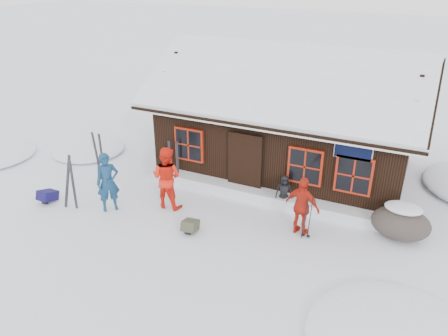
{
  "coord_description": "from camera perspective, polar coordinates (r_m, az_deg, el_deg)",
  "views": [
    {
      "loc": [
        5.59,
        -9.05,
        6.81
      ],
      "look_at": [
        0.65,
        1.41,
        1.3
      ],
      "focal_mm": 35.0,
      "sensor_mm": 36.0,
      "label": 1
    }
  ],
  "objects": [
    {
      "name": "skier_orange_left",
      "position": [
        13.09,
        -7.5,
        -1.25
      ],
      "size": [
        0.97,
        0.77,
        1.94
      ],
      "primitive_type": "imported",
      "rotation": [
        0.0,
        0.0,
        3.18
      ],
      "color": "red",
      "rests_on": "ground"
    },
    {
      "name": "skier_orange_right",
      "position": [
        11.92,
        10.2,
        -4.98
      ],
      "size": [
        1.06,
        0.61,
        1.7
      ],
      "primitive_type": "imported",
      "rotation": [
        0.0,
        0.0,
        2.94
      ],
      "color": "red",
      "rests_on": "ground"
    },
    {
      "name": "backpack_olive",
      "position": [
        12.2,
        -4.43,
        -7.75
      ],
      "size": [
        0.45,
        0.56,
        0.28
      ],
      "primitive_type": "cube",
      "rotation": [
        0.0,
        0.0,
        0.14
      ],
      "color": "#42412F",
      "rests_on": "ground"
    },
    {
      "name": "ski_poles",
      "position": [
        11.86,
        10.82,
        -6.49
      ],
      "size": [
        0.24,
        0.12,
        1.32
      ],
      "color": "black",
      "rests_on": "ground"
    },
    {
      "name": "mountain_hut",
      "position": [
        15.52,
        8.54,
        5.48
      ],
      "size": [
        8.9,
        6.09,
        4.42
      ],
      "color": "black",
      "rests_on": "ground"
    },
    {
      "name": "backpack_blue",
      "position": [
        14.66,
        -22.01,
        -3.58
      ],
      "size": [
        0.42,
        0.55,
        0.3
      ],
      "primitive_type": "cube",
      "rotation": [
        0.0,
        0.0,
        -0.01
      ],
      "color": "#141048",
      "rests_on": "ground"
    },
    {
      "name": "snow_drift",
      "position": [
        13.72,
        4.72,
        -3.53
      ],
      "size": [
        7.6,
        0.6,
        0.35
      ],
      "primitive_type": "cube",
      "color": "white",
      "rests_on": "ground"
    },
    {
      "name": "ski_pair_mid",
      "position": [
        15.17,
        -15.93,
        1.24
      ],
      "size": [
        0.5,
        0.18,
        1.77
      ],
      "rotation": [
        0.0,
        0.0,
        -0.26
      ],
      "color": "black",
      "rests_on": "ground"
    },
    {
      "name": "snow_mounds",
      "position": [
        13.45,
        4.71,
        -5.04
      ],
      "size": [
        20.6,
        13.2,
        0.48
      ],
      "color": "white",
      "rests_on": "ground"
    },
    {
      "name": "ground",
      "position": [
        12.63,
        -5.46,
        -7.29
      ],
      "size": [
        120.0,
        120.0,
        0.0
      ],
      "primitive_type": "plane",
      "color": "white",
      "rests_on": "ground"
    },
    {
      "name": "boulder",
      "position": [
        12.71,
        22.09,
        -6.59
      ],
      "size": [
        1.55,
        1.16,
        0.9
      ],
      "color": "#4B423C",
      "rests_on": "ground"
    },
    {
      "name": "ski_pair_right",
      "position": [
        14.67,
        -6.61,
        0.74
      ],
      "size": [
        0.33,
        0.17,
        1.53
      ],
      "rotation": [
        0.0,
        0.0,
        0.43
      ],
      "color": "black",
      "rests_on": "ground"
    },
    {
      "name": "skier_teal",
      "position": [
        13.28,
        -14.93,
        -1.82
      ],
      "size": [
        0.77,
        0.78,
        1.83
      ],
      "primitive_type": "imported",
      "rotation": [
        0.0,
        0.0,
        0.82
      ],
      "color": "navy",
      "rests_on": "ground"
    },
    {
      "name": "skier_crouched",
      "position": [
        13.28,
        7.83,
        -3.04
      ],
      "size": [
        0.6,
        0.49,
        1.05
      ],
      "primitive_type": "imported",
      "rotation": [
        0.0,
        0.0,
        0.36
      ],
      "color": "black",
      "rests_on": "ground"
    },
    {
      "name": "ski_pair_left",
      "position": [
        13.61,
        -19.44,
        -1.93
      ],
      "size": [
        0.77,
        0.33,
        1.83
      ],
      "rotation": [
        0.0,
        0.0,
        -0.25
      ],
      "color": "black",
      "rests_on": "ground"
    }
  ]
}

